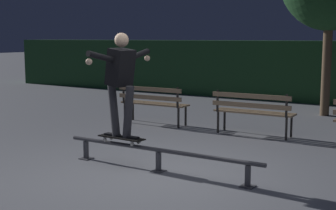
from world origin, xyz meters
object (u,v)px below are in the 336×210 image
Objects in this scene: grind_rail at (159,154)px; skateboarder at (121,76)px; skateboard at (121,138)px; park_bench_left_center at (253,109)px; park_bench_leftmost at (153,101)px.

grind_rail is 1.28m from skateboarder.
grind_rail is at bearing -0.00° from skateboard.
grind_rail is at bearing 0.01° from skateboarder.
skateboarder reaches higher than park_bench_left_center.
skateboard is (-0.67, 0.00, 0.16)m from grind_rail.
skateboarder is 3.53m from park_bench_leftmost.
park_bench_leftmost reaches higher than skateboard.
park_bench_leftmost reaches higher than grind_rail.
park_bench_leftmost is (-2.15, 3.10, 0.28)m from grind_rail.
skateboard is 0.49× the size of park_bench_leftmost.
grind_rail is at bearing -55.20° from park_bench_leftmost.
grind_rail is 2.08× the size of skateboarder.
park_bench_leftmost is at bearing 180.00° from park_bench_left_center.
park_bench_left_center is (2.35, 0.00, 0.00)m from park_bench_leftmost.
skateboarder is at bearing -179.99° from grind_rail.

